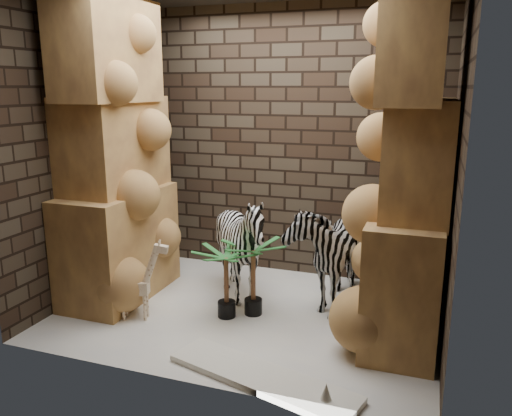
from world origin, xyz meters
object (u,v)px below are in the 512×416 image
at_px(palm_front, 253,278).
at_px(palm_back, 226,283).
at_px(zebra_right, 328,242).
at_px(surfboard, 262,378).
at_px(zebra_left, 241,252).
at_px(giraffe_toy, 134,279).

distance_m(palm_front, palm_back, 0.26).
height_order(zebra_right, surfboard, zebra_right).
bearing_deg(surfboard, zebra_right, 99.96).
xyz_separation_m(zebra_left, palm_front, (0.21, -0.24, -0.15)).
bearing_deg(palm_back, zebra_left, 88.87).
distance_m(zebra_right, palm_front, 0.84).
xyz_separation_m(zebra_left, giraffe_toy, (-0.80, -0.70, -0.12)).
bearing_deg(palm_front, zebra_left, 131.23).
height_order(zebra_right, palm_back, zebra_right).
xyz_separation_m(zebra_left, palm_back, (-0.01, -0.38, -0.18)).
bearing_deg(palm_back, palm_front, 32.25).
bearing_deg(surfboard, giraffe_toy, 173.17).
relative_size(giraffe_toy, surfboard, 0.52).
xyz_separation_m(zebra_left, surfboard, (0.66, -1.30, -0.49)).
bearing_deg(palm_front, zebra_right, 41.60).
distance_m(zebra_left, palm_front, 0.35).
bearing_deg(palm_back, surfboard, -54.16).
distance_m(zebra_left, palm_back, 0.42).
relative_size(zebra_right, surfboard, 0.84).
relative_size(zebra_left, palm_front, 1.55).
height_order(zebra_left, giraffe_toy, zebra_left).
bearing_deg(zebra_left, surfboard, -57.57).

